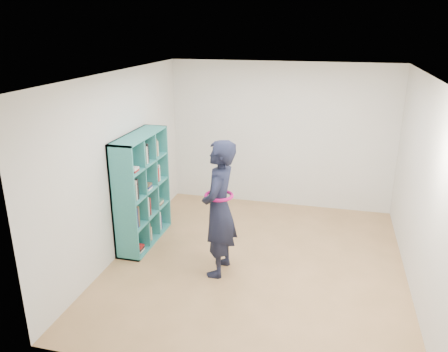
# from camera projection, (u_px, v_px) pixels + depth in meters

# --- Properties ---
(floor) EXTENTS (4.50, 4.50, 0.00)m
(floor) POSITION_uv_depth(u_px,v_px,m) (257.00, 263.00, 6.17)
(floor) COLOR olive
(floor) RESTS_ON ground
(ceiling) EXTENTS (4.50, 4.50, 0.00)m
(ceiling) POSITION_uv_depth(u_px,v_px,m) (262.00, 75.00, 5.31)
(ceiling) COLOR white
(ceiling) RESTS_ON wall_back
(wall_left) EXTENTS (0.02, 4.50, 2.60)m
(wall_left) POSITION_uv_depth(u_px,v_px,m) (120.00, 165.00, 6.20)
(wall_left) COLOR silver
(wall_left) RESTS_ON floor
(wall_right) EXTENTS (0.02, 4.50, 2.60)m
(wall_right) POSITION_uv_depth(u_px,v_px,m) (423.00, 189.00, 5.28)
(wall_right) COLOR silver
(wall_right) RESTS_ON floor
(wall_back) EXTENTS (4.00, 0.02, 2.60)m
(wall_back) POSITION_uv_depth(u_px,v_px,m) (281.00, 136.00, 7.80)
(wall_back) COLOR silver
(wall_back) RESTS_ON floor
(wall_front) EXTENTS (4.00, 0.02, 2.60)m
(wall_front) POSITION_uv_depth(u_px,v_px,m) (214.00, 261.00, 3.68)
(wall_front) COLOR silver
(wall_front) RESTS_ON floor
(bookshelf) EXTENTS (0.37, 1.27, 1.70)m
(bookshelf) POSITION_uv_depth(u_px,v_px,m) (140.00, 191.00, 6.53)
(bookshelf) COLOR teal
(bookshelf) RESTS_ON floor
(person) EXTENTS (0.47, 0.69, 1.84)m
(person) POSITION_uv_depth(u_px,v_px,m) (219.00, 209.00, 5.65)
(person) COLOR black
(person) RESTS_ON floor
(smartphone) EXTENTS (0.02, 0.10, 0.13)m
(smartphone) POSITION_uv_depth(u_px,v_px,m) (210.00, 197.00, 5.73)
(smartphone) COLOR silver
(smartphone) RESTS_ON person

